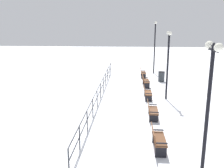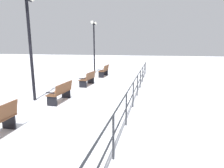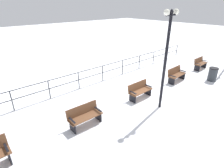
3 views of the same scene
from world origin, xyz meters
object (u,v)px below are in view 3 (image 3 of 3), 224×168
object	(u,v)px
bench_second	(85,116)
bench_third	(140,90)
lamppost_middle	(167,48)
bench_fifth	(200,63)
trash_bin	(213,74)
bench_fourth	(176,74)

from	to	relation	value
bench_second	bench_third	xyz separation A→B (m)	(-0.03, 3.57, 0.01)
bench_second	lamppost_middle	size ratio (longest dim) A/B	0.32
bench_fifth	trash_bin	world-z (taller)	trash_bin
bench_fourth	trash_bin	xyz separation A→B (m)	(1.56, 1.89, -0.03)
bench_fifth	trash_bin	xyz separation A→B (m)	(1.60, -1.68, -0.01)
bench_fourth	trash_bin	world-z (taller)	bench_fourth
bench_second	bench_third	distance (m)	3.57
bench_fourth	bench_second	bearing A→B (deg)	-92.19
bench_fifth	lamppost_middle	bearing A→B (deg)	-80.00
bench_second	trash_bin	xyz separation A→B (m)	(1.61, 9.03, 0.01)
bench_third	bench_second	bearing A→B (deg)	-88.98
bench_third	bench_fifth	world-z (taller)	bench_fifth
bench_fourth	bench_fifth	world-z (taller)	bench_fourth
lamppost_middle	trash_bin	world-z (taller)	lamppost_middle
bench_second	trash_bin	distance (m)	9.17
bench_fourth	bench_fifth	xyz separation A→B (m)	(-0.03, 3.57, -0.01)
bench_fifth	bench_third	bearing A→B (deg)	-90.41
bench_fourth	bench_fifth	size ratio (longest dim) A/B	1.15
lamppost_middle	trash_bin	distance (m)	5.99
bench_second	lamppost_middle	distance (m)	4.58
bench_third	trash_bin	world-z (taller)	trash_bin
bench_second	bench_third	bearing A→B (deg)	92.46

